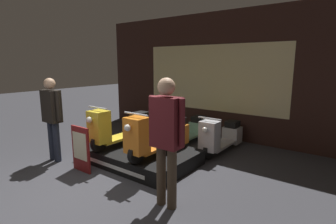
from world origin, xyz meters
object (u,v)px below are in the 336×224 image
(person_right_browsing, at_px, (166,133))
(scooter_backrow_1, at_px, (221,136))
(scooter_backrow_0, at_px, (186,130))
(scooter_display_left, at_px, (121,128))
(scooter_display_right, at_px, (158,136))
(person_left_browsing, at_px, (52,113))
(price_sign_board, at_px, (81,149))

(person_right_browsing, bearing_deg, scooter_backrow_1, 99.00)
(scooter_backrow_0, relative_size, person_right_browsing, 0.91)
(scooter_display_left, distance_m, scooter_backrow_1, 2.18)
(scooter_display_left, xyz_separation_m, scooter_backrow_1, (1.50, 1.57, -0.28))
(scooter_display_right, xyz_separation_m, person_right_browsing, (0.92, -0.95, 0.41))
(scooter_backrow_0, relative_size, person_left_browsing, 0.96)
(scooter_display_left, distance_m, person_right_browsing, 2.16)
(scooter_display_left, bearing_deg, person_right_browsing, -26.52)
(scooter_backrow_1, bearing_deg, price_sign_board, -121.55)
(person_right_browsing, bearing_deg, price_sign_board, -179.93)
(scooter_display_right, xyz_separation_m, price_sign_board, (-1.02, -0.95, -0.20))
(scooter_backrow_0, bearing_deg, scooter_display_right, -75.15)
(scooter_display_right, bearing_deg, scooter_backrow_1, 71.64)
(scooter_display_left, distance_m, scooter_backrow_0, 1.69)
(scooter_display_left, distance_m, scooter_display_right, 0.98)
(person_left_browsing, bearing_deg, scooter_backrow_0, 59.19)
(person_right_browsing, distance_m, price_sign_board, 2.04)
(person_right_browsing, xyz_separation_m, price_sign_board, (-1.94, -0.00, -0.62))
(scooter_backrow_0, xyz_separation_m, scooter_backrow_1, (0.93, 0.00, 0.00))
(scooter_backrow_0, relative_size, scooter_backrow_1, 1.00)
(scooter_display_left, height_order, price_sign_board, scooter_display_left)
(scooter_display_right, relative_size, scooter_backrow_0, 1.00)
(scooter_backrow_0, distance_m, scooter_backrow_1, 0.93)
(scooter_backrow_1, relative_size, person_left_browsing, 0.96)
(scooter_display_left, distance_m, price_sign_board, 0.97)
(scooter_display_left, xyz_separation_m, price_sign_board, (-0.05, -0.95, -0.20))
(scooter_backrow_1, relative_size, person_right_browsing, 0.91)
(scooter_backrow_1, bearing_deg, person_left_browsing, -134.08)
(scooter_backrow_1, xyz_separation_m, person_right_browsing, (0.40, -2.51, 0.69))
(scooter_display_left, bearing_deg, scooter_backrow_1, 46.27)
(scooter_display_right, xyz_separation_m, person_left_browsing, (-1.91, -0.95, 0.34))
(person_left_browsing, bearing_deg, scooter_display_right, 26.31)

